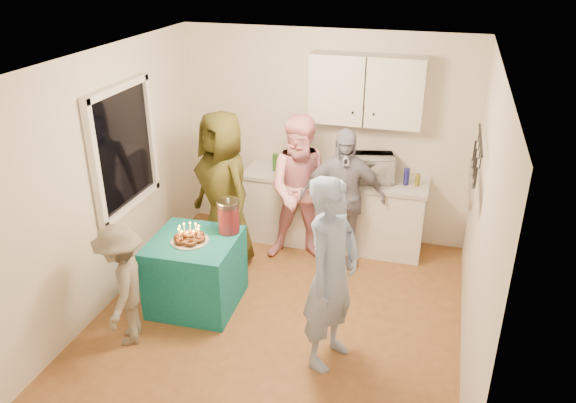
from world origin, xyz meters
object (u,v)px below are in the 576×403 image
(punch_jar, at_px, (229,217))
(woman_back_right, at_px, (342,199))
(microwave, at_px, (369,168))
(woman_back_center, at_px, (303,190))
(counter, at_px, (333,212))
(man_birthday, at_px, (331,274))
(child_near_left, at_px, (123,285))
(woman_back_left, at_px, (224,190))
(party_table, at_px, (196,272))

(punch_jar, height_order, woman_back_right, woman_back_right)
(punch_jar, bearing_deg, microwave, 49.50)
(woman_back_center, distance_m, woman_back_right, 0.46)
(counter, height_order, man_birthday, man_birthday)
(man_birthday, distance_m, child_near_left, 1.94)
(woman_back_left, bearing_deg, man_birthday, -6.84)
(counter, height_order, child_near_left, child_near_left)
(punch_jar, relative_size, woman_back_center, 0.19)
(counter, xyz_separation_m, child_near_left, (-1.48, -2.43, 0.18))
(woman_back_right, bearing_deg, woman_back_center, 167.50)
(woman_back_left, relative_size, woman_back_right, 1.11)
(party_table, relative_size, woman_back_left, 0.46)
(woman_back_left, relative_size, child_near_left, 1.51)
(woman_back_center, bearing_deg, woman_back_left, -170.83)
(woman_back_left, relative_size, woman_back_center, 1.04)
(woman_back_left, bearing_deg, woman_back_right, 48.67)
(counter, xyz_separation_m, microwave, (0.41, 0.00, 0.63))
(counter, xyz_separation_m, man_birthday, (0.42, -2.16, 0.47))
(microwave, relative_size, punch_jar, 1.63)
(microwave, relative_size, woman_back_center, 0.31)
(punch_jar, height_order, child_near_left, child_near_left)
(child_near_left, bearing_deg, microwave, 122.41)
(microwave, relative_size, child_near_left, 0.45)
(woman_back_center, bearing_deg, child_near_left, -132.82)
(microwave, xyz_separation_m, woman_back_left, (-1.54, -0.78, -0.14))
(microwave, bearing_deg, counter, 166.47)
(woman_back_center, relative_size, woman_back_right, 1.06)
(punch_jar, relative_size, woman_back_left, 0.18)
(punch_jar, distance_m, woman_back_right, 1.40)
(punch_jar, xyz_separation_m, woman_back_right, (0.99, 0.98, -0.10))
(microwave, bearing_deg, child_near_left, -141.45)
(party_table, bearing_deg, microwave, 48.34)
(party_table, xyz_separation_m, woman_back_center, (0.82, 1.23, 0.51))
(punch_jar, relative_size, child_near_left, 0.28)
(party_table, bearing_deg, woman_back_left, 92.19)
(man_birthday, bearing_deg, woman_back_right, 25.95)
(counter, distance_m, woman_back_right, 0.63)
(microwave, bearing_deg, woman_back_right, -130.39)
(man_birthday, relative_size, woman_back_center, 1.01)
(woman_back_center, bearing_deg, party_table, -135.01)
(woman_back_left, bearing_deg, counter, 69.28)
(punch_jar, height_order, woman_back_center, woman_back_center)
(child_near_left, bearing_deg, party_table, 132.72)
(counter, relative_size, woman_back_center, 1.24)
(punch_jar, xyz_separation_m, woman_back_left, (-0.32, 0.65, -0.01))
(child_near_left, bearing_deg, woman_back_right, 120.24)
(counter, bearing_deg, woman_back_right, -68.28)
(punch_jar, distance_m, woman_back_left, 0.72)
(man_birthday, bearing_deg, punch_jar, 77.34)
(woman_back_center, distance_m, child_near_left, 2.32)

